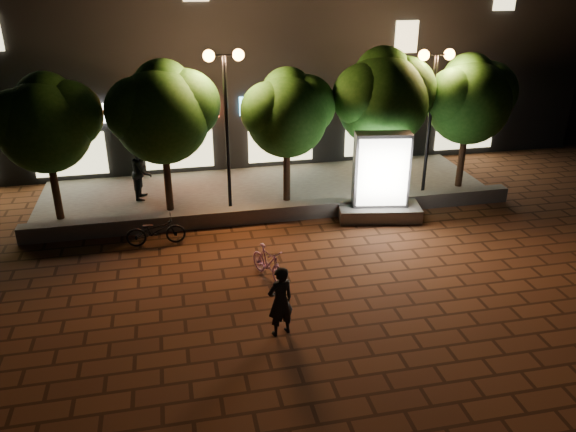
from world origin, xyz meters
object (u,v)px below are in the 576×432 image
object	(u,v)px
tree_left	(163,110)
pedestrian	(142,172)
street_lamp_left	(225,90)
tree_right	(384,95)
ad_kiosk	(380,184)
tree_far_left	(46,120)
tree_far_right	(470,97)
street_lamp_right	(434,85)
rider	(280,301)
scooter_pink	(268,263)
tree_mid	(288,110)
scooter_parked	(156,231)

from	to	relation	value
tree_left	pedestrian	distance (m)	2.85
pedestrian	street_lamp_left	bearing A→B (deg)	-106.96
tree_right	ad_kiosk	xyz separation A→B (m)	(-0.69, -1.96, -2.42)
tree_far_left	tree_far_right	distance (m)	14.00
tree_far_left	street_lamp_left	world-z (taller)	street_lamp_left
tree_far_right	pedestrian	distance (m)	11.72
tree_left	ad_kiosk	distance (m)	7.27
street_lamp_right	rider	xyz separation A→B (m)	(-6.74, -7.32, -3.04)
tree_right	rider	xyz separation A→B (m)	(-5.09, -7.58, -2.71)
scooter_pink	rider	xyz separation A→B (m)	(-0.17, -2.47, 0.40)
ad_kiosk	tree_left	bearing A→B (deg)	163.46
tree_left	rider	size ratio (longest dim) A/B	2.87
tree_far_left	street_lamp_right	distance (m)	12.47
tree_left	street_lamp_right	size ratio (longest dim) A/B	0.98
ad_kiosk	scooter_pink	distance (m)	5.31
tree_right	street_lamp_right	world-z (taller)	tree_right
tree_far_right	tree_mid	bearing A→B (deg)	-180.00
scooter_parked	pedestrian	bearing A→B (deg)	4.95
street_lamp_right	tree_mid	bearing A→B (deg)	176.96
scooter_parked	pedestrian	world-z (taller)	pedestrian
tree_mid	tree_far_right	distance (m)	6.50
street_lamp_left	scooter_pink	distance (m)	6.03
tree_far_left	tree_mid	bearing A→B (deg)	-0.00
street_lamp_right	scooter_parked	distance (m)	10.30
rider	tree_far_right	bearing A→B (deg)	-155.61
scooter_parked	rider	bearing A→B (deg)	-153.48
tree_far_left	scooter_parked	size ratio (longest dim) A/B	2.69
tree_far_right	street_lamp_left	distance (m)	8.58
ad_kiosk	tree_right	bearing A→B (deg)	70.64
tree_left	scooter_parked	xyz separation A→B (m)	(-0.51, -2.46, -2.99)
tree_left	tree_far_right	size ratio (longest dim) A/B	1.03
street_lamp_right	pedestrian	distance (m)	10.37
street_lamp_right	scooter_pink	xyz separation A→B (m)	(-6.56, -4.84, -3.44)
rider	ad_kiosk	bearing A→B (deg)	-146.14
tree_far_right	scooter_parked	distance (m)	11.65
ad_kiosk	street_lamp_right	bearing A→B (deg)	36.08
street_lamp_left	scooter_pink	xyz separation A→B (m)	(0.44, -4.84, -3.57)
tree_mid	scooter_parked	xyz separation A→B (m)	(-4.50, -2.46, -2.76)
tree_far_left	scooter_pink	bearing A→B (deg)	-40.94
tree_right	street_lamp_right	size ratio (longest dim) A/B	1.02
street_lamp_left	scooter_parked	xyz separation A→B (m)	(-2.45, -2.20, -3.58)
tree_right	tree_far_right	xyz separation A→B (m)	(3.20, -0.00, -0.20)
pedestrian	tree_left	bearing A→B (deg)	-132.27
ad_kiosk	rider	distance (m)	7.14
tree_mid	tree_right	distance (m)	3.32
tree_far_right	rider	distance (m)	11.51
tree_left	street_lamp_left	xyz separation A→B (m)	(1.95, -0.26, 0.58)
tree_left	street_lamp_right	xyz separation A→B (m)	(8.95, -0.26, 0.45)
tree_mid	street_lamp_left	size ratio (longest dim) A/B	0.87
ad_kiosk	pedestrian	distance (m)	8.16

